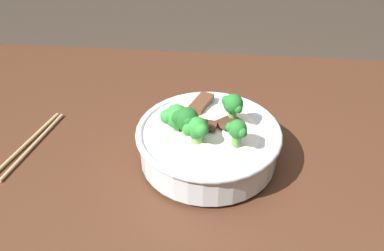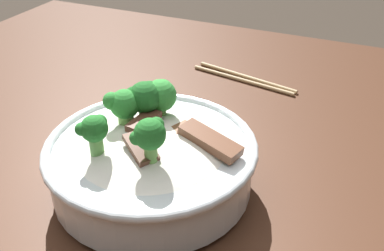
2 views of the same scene
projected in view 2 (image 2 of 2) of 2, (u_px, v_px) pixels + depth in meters
name	position (u px, v px, depth m)	size (l,w,h in m)	color
rice_bowl	(151.00, 157.00, 0.53)	(0.25, 0.25, 0.13)	silver
chopsticks_pair	(244.00, 78.00, 0.82)	(0.06, 0.21, 0.01)	tan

